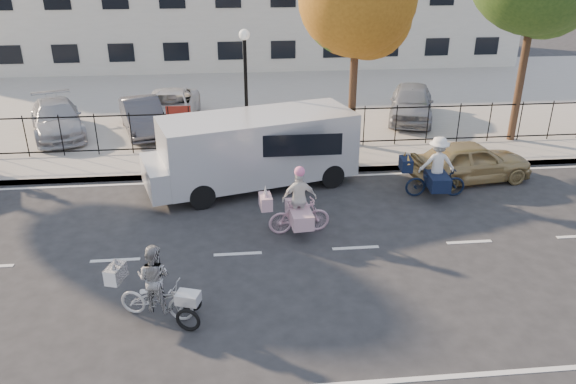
{
  "coord_description": "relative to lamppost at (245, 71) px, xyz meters",
  "views": [
    {
      "loc": [
        0.04,
        -12.18,
        7.23
      ],
      "look_at": [
        1.38,
        1.2,
        1.1
      ],
      "focal_mm": 35.0,
      "sensor_mm": 36.0,
      "label": 1
    }
  ],
  "objects": [
    {
      "name": "lamppost",
      "position": [
        0.0,
        0.0,
        0.0
      ],
      "size": [
        0.36,
        0.36,
        4.33
      ],
      "color": "black",
      "rests_on": "sidewalk"
    },
    {
      "name": "gold_sedan",
      "position": [
        7.07,
        -2.85,
        -2.45
      ],
      "size": [
        4.06,
        2.07,
        1.33
      ],
      "primitive_type": "imported",
      "rotation": [
        0.0,
        0.0,
        1.7
      ],
      "color": "tan",
      "rests_on": "ground"
    },
    {
      "name": "parking_lot",
      "position": [
        -0.5,
        8.2,
        -3.04
      ],
      "size": [
        60.0,
        15.6,
        0.15
      ],
      "primitive_type": "cube",
      "color": "#A8A399",
      "rests_on": "ground"
    },
    {
      "name": "lot_car_c",
      "position": [
        -4.01,
        2.78,
        -2.3
      ],
      "size": [
        2.46,
        4.24,
        1.32
      ],
      "primitive_type": "imported",
      "rotation": [
        0.0,
        0.0,
        0.28
      ],
      "color": "#45464C",
      "rests_on": "parking_lot"
    },
    {
      "name": "bull_bike",
      "position": [
        5.51,
        -3.91,
        -2.36
      ],
      "size": [
        2.05,
        1.41,
        1.9
      ],
      "rotation": [
        0.0,
        0.0,
        1.5
      ],
      "color": "black",
      "rests_on": "ground"
    },
    {
      "name": "zebra_trike",
      "position": [
        -2.2,
        -9.16,
        -2.46
      ],
      "size": [
        1.96,
        1.22,
        1.68
      ],
      "rotation": [
        0.0,
        0.0,
        1.25
      ],
      "color": "silver",
      "rests_on": "ground"
    },
    {
      "name": "white_van",
      "position": [
        0.14,
        -2.57,
        -1.84
      ],
      "size": [
        6.93,
        3.71,
        2.3
      ],
      "rotation": [
        0.0,
        0.0,
        0.27
      ],
      "color": "silver",
      "rests_on": "ground"
    },
    {
      "name": "lot_car_d",
      "position": [
        7.02,
        3.44,
        -2.23
      ],
      "size": [
        2.99,
        4.64,
        1.47
      ],
      "primitive_type": "imported",
      "rotation": [
        0.0,
        0.0,
        -0.31
      ],
      "color": "#939599",
      "rests_on": "parking_lot"
    },
    {
      "name": "lot_car_a",
      "position": [
        -7.32,
        2.83,
        -2.32
      ],
      "size": [
        3.17,
        4.79,
        1.29
      ],
      "primitive_type": "imported",
      "rotation": [
        0.0,
        0.0,
        0.34
      ],
      "color": "#ACAEB4",
      "rests_on": "parking_lot"
    },
    {
      "name": "road_markings",
      "position": [
        -0.5,
        -6.8,
        -3.11
      ],
      "size": [
        60.0,
        9.52,
        0.01
      ],
      "primitive_type": null,
      "color": "silver",
      "rests_on": "ground"
    },
    {
      "name": "tree_mid",
      "position": [
        4.0,
        0.65,
        2.09
      ],
      "size": [
        4.05,
        4.05,
        7.43
      ],
      "color": "#442D1D",
      "rests_on": "ground"
    },
    {
      "name": "ground",
      "position": [
        -0.5,
        -6.8,
        -3.11
      ],
      "size": [
        120.0,
        120.0,
        0.0
      ],
      "primitive_type": "plane",
      "color": "#333334"
    },
    {
      "name": "building",
      "position": [
        -0.5,
        18.2,
        -0.11
      ],
      "size": [
        34.0,
        10.0,
        6.0
      ],
      "primitive_type": "cube",
      "color": "silver",
      "rests_on": "ground"
    },
    {
      "name": "curb",
      "position": [
        -0.5,
        -1.75,
        -3.04
      ],
      "size": [
        60.0,
        0.1,
        0.15
      ],
      "primitive_type": "cube",
      "color": "#A8A399",
      "rests_on": "ground"
    },
    {
      "name": "sidewalk",
      "position": [
        -0.5,
        -0.7,
        -3.04
      ],
      "size": [
        60.0,
        2.2,
        0.15
      ],
      "primitive_type": "cube",
      "color": "#A8A399",
      "rests_on": "ground"
    },
    {
      "name": "unicorn_bike",
      "position": [
        1.13,
        -5.83,
        -2.41
      ],
      "size": [
        1.9,
        1.33,
        1.9
      ],
      "rotation": [
        0.0,
        0.0,
        1.66
      ],
      "color": "#E0AABE",
      "rests_on": "ground"
    },
    {
      "name": "street_sign",
      "position": [
        -2.35,
        0.0,
        -1.7
      ],
      "size": [
        0.85,
        0.06,
        1.8
      ],
      "color": "black",
      "rests_on": "sidewalk"
    },
    {
      "name": "iron_fence",
      "position": [
        -0.5,
        0.4,
        -2.21
      ],
      "size": [
        58.0,
        0.06,
        1.5
      ],
      "primitive_type": null,
      "color": "black",
      "rests_on": "sidewalk"
    },
    {
      "name": "lot_car_b",
      "position": [
        -3.04,
        4.09,
        -2.33
      ],
      "size": [
        2.29,
        4.63,
        1.26
      ],
      "primitive_type": "imported",
      "rotation": [
        0.0,
        0.0,
        -0.05
      ],
      "color": "silver",
      "rests_on": "parking_lot"
    }
  ]
}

